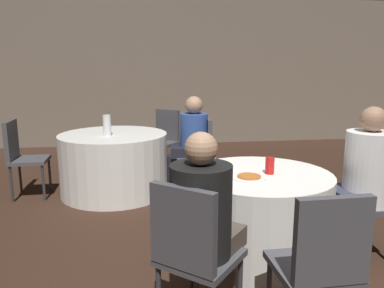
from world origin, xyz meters
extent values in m
plane|color=#382319|center=(0.00, 0.00, 0.00)|extent=(16.00, 16.00, 0.00)
cube|color=#7A6B5B|center=(0.00, 4.87, 1.40)|extent=(16.00, 0.06, 2.80)
cylinder|color=white|center=(0.15, 0.12, 0.36)|extent=(1.06, 1.06, 0.72)
cylinder|color=white|center=(-1.03, 1.98, 0.36)|extent=(1.27, 1.27, 0.72)
cube|color=#47474C|center=(-0.40, -0.54, 0.44)|extent=(0.56, 0.56, 0.04)
cube|color=#47474C|center=(-0.51, -0.67, 0.68)|extent=(0.32, 0.28, 0.44)
cylinder|color=#333338|center=(-0.42, -0.30, 0.21)|extent=(0.03, 0.03, 0.42)
cylinder|color=#333338|center=(-0.16, -0.52, 0.21)|extent=(0.03, 0.03, 0.42)
cube|color=#47474C|center=(0.17, -0.74, 0.44)|extent=(0.41, 0.41, 0.04)
cube|color=#47474C|center=(0.17, -0.92, 0.68)|extent=(0.38, 0.06, 0.44)
cylinder|color=#333338|center=(0.34, -0.56, 0.21)|extent=(0.03, 0.03, 0.42)
cube|color=#47474C|center=(1.00, 0.10, 0.44)|extent=(0.41, 0.41, 0.04)
cylinder|color=#333338|center=(0.83, -0.07, 0.21)|extent=(0.03, 0.03, 0.42)
cylinder|color=#333338|center=(0.84, 0.27, 0.21)|extent=(0.03, 0.03, 0.42)
cylinder|color=#333338|center=(1.18, 0.26, 0.21)|extent=(0.03, 0.03, 0.42)
cube|color=#47474C|center=(-0.44, 2.72, 0.44)|extent=(0.56, 0.56, 0.04)
cube|color=#47474C|center=(-0.33, 2.86, 0.68)|extent=(0.33, 0.28, 0.44)
cylinder|color=#333338|center=(-0.41, 2.48, 0.21)|extent=(0.03, 0.03, 0.42)
cylinder|color=#333338|center=(-0.68, 2.69, 0.21)|extent=(0.03, 0.03, 0.42)
cylinder|color=#333338|center=(-0.20, 2.75, 0.21)|extent=(0.03, 0.03, 0.42)
cylinder|color=#333338|center=(-0.46, 2.96, 0.21)|extent=(0.03, 0.03, 0.42)
cube|color=#47474C|center=(-1.99, 1.96, 0.44)|extent=(0.41, 0.41, 0.04)
cube|color=#47474C|center=(-2.17, 1.95, 0.68)|extent=(0.06, 0.38, 0.44)
cylinder|color=#333338|center=(-1.82, 2.13, 0.21)|extent=(0.03, 0.03, 0.42)
cylinder|color=#333338|center=(-1.81, 1.79, 0.21)|extent=(0.03, 0.03, 0.42)
cylinder|color=#333338|center=(-2.16, 2.12, 0.21)|extent=(0.03, 0.03, 0.42)
cylinder|color=#333338|center=(-2.15, 1.78, 0.21)|extent=(0.03, 0.03, 0.42)
cube|color=#47474C|center=(-0.09, 1.87, 0.44)|extent=(0.44, 0.44, 0.04)
cube|color=#47474C|center=(0.09, 1.85, 0.68)|extent=(0.09, 0.38, 0.44)
cylinder|color=#333338|center=(-0.28, 1.72, 0.21)|extent=(0.03, 0.03, 0.42)
cylinder|color=#333338|center=(-0.24, 2.06, 0.21)|extent=(0.03, 0.03, 0.42)
cylinder|color=#333338|center=(0.06, 1.68, 0.21)|extent=(0.03, 0.03, 0.42)
cylinder|color=#333338|center=(0.10, 2.02, 0.21)|extent=(0.03, 0.03, 0.42)
cylinder|color=#33384C|center=(0.78, 0.10, 0.23)|extent=(0.24, 0.24, 0.46)
cube|color=#33384C|center=(0.89, 0.10, 0.51)|extent=(0.33, 0.35, 0.12)
cylinder|color=white|center=(1.00, 0.10, 0.74)|extent=(0.36, 0.36, 0.56)
sphere|color=#997056|center=(1.00, 0.10, 1.11)|extent=(0.19, 0.19, 0.19)
cylinder|color=#4C4238|center=(-0.26, -0.37, 0.23)|extent=(0.24, 0.24, 0.46)
cube|color=#4C4238|center=(-0.33, -0.45, 0.51)|extent=(0.45, 0.45, 0.12)
cylinder|color=black|center=(-0.40, -0.54, 0.72)|extent=(0.34, 0.34, 0.52)
sphere|color=tan|center=(-0.40, -0.54, 1.06)|extent=(0.18, 0.18, 0.18)
cylinder|color=black|center=(-0.31, 1.89, 0.23)|extent=(0.24, 0.24, 0.46)
cube|color=black|center=(-0.20, 1.88, 0.51)|extent=(0.35, 0.35, 0.12)
cylinder|color=#33519E|center=(-0.09, 1.87, 0.71)|extent=(0.33, 0.33, 0.50)
sphere|color=tan|center=(-0.09, 1.87, 1.06)|extent=(0.21, 0.21, 0.21)
cylinder|color=white|center=(0.04, 0.01, 0.72)|extent=(0.25, 0.25, 0.01)
cylinder|color=#BC6628|center=(0.04, 0.01, 0.73)|extent=(0.16, 0.16, 0.01)
cylinder|color=silver|center=(-0.21, 0.13, 0.78)|extent=(0.07, 0.07, 0.12)
cylinder|color=red|center=(0.22, 0.09, 0.78)|extent=(0.07, 0.07, 0.12)
cylinder|color=white|center=(-1.09, 1.86, 0.84)|extent=(0.09, 0.09, 0.24)
camera|label=1|loc=(-0.71, -2.44, 1.48)|focal=35.00mm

